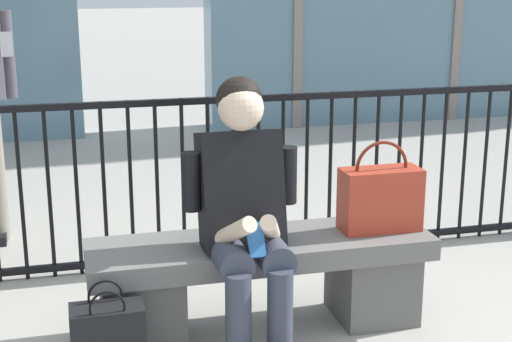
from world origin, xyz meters
TOP-DOWN VIEW (x-y plane):
  - ground_plane at (0.00, 0.00)m, footprint 60.00×60.00m
  - stone_bench at (0.00, 0.00)m, footprint 1.60×0.44m
  - seated_person_with_phone at (-0.11, -0.13)m, footprint 0.52×0.66m
  - handbag_on_bench at (0.58, -0.01)m, footprint 0.38×0.17m
  - plaza_railing at (0.00, 0.90)m, footprint 8.65×0.04m

SIDE VIEW (x-z plane):
  - ground_plane at x=0.00m, z-range 0.00..0.00m
  - stone_bench at x=0.00m, z-range 0.05..0.50m
  - plaza_railing at x=0.00m, z-range 0.01..0.98m
  - handbag_on_bench at x=0.58m, z-range 0.39..0.83m
  - seated_person_with_phone at x=-0.11m, z-range 0.04..1.26m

